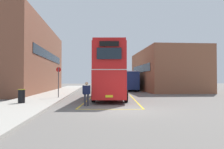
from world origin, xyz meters
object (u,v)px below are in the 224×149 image
pedestrian_boarding (86,92)px  litter_bin (22,96)px  bus_stop_sign (58,79)px  single_deck_bus (129,80)px  double_decker_bus (110,72)px

pedestrian_boarding → litter_bin: pedestrian_boarding is taller
pedestrian_boarding → bus_stop_sign: size_ratio=0.58×
pedestrian_boarding → litter_bin: size_ratio=1.68×
single_deck_bus → pedestrian_boarding: (-6.07, -20.16, -0.71)m
double_decker_bus → bus_stop_sign: bearing=179.7°
double_decker_bus → pedestrian_boarding: size_ratio=6.70×
double_decker_bus → bus_stop_sign: size_ratio=3.91×
litter_bin → double_decker_bus: bearing=34.8°
litter_bin → bus_stop_sign: size_ratio=0.35×
single_deck_bus → litter_bin: (-10.64, -19.26, -1.01)m
double_decker_bus → bus_stop_sign: (-4.78, 0.02, -0.71)m
single_deck_bus → pedestrian_boarding: 21.06m
double_decker_bus → pedestrian_boarding: bearing=-110.4°
single_deck_bus → bus_stop_sign: bearing=-121.0°
single_deck_bus → litter_bin: size_ratio=9.02×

